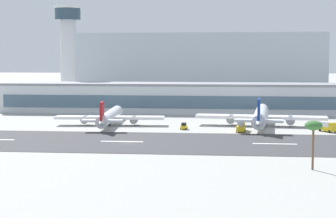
# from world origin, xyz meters

# --- Properties ---
(ground_plane) EXTENTS (1400.00, 1400.00, 0.00)m
(ground_plane) POSITION_xyz_m (0.00, 0.00, 0.00)
(ground_plane) COLOR #9E9E99
(runway_strip) EXTENTS (800.00, 39.86, 0.08)m
(runway_strip) POSITION_xyz_m (0.00, 2.13, 0.04)
(runway_strip) COLOR #38383A
(runway_strip) RESTS_ON ground_plane
(runway_centreline_dash_4) EXTENTS (12.00, 1.20, 0.01)m
(runway_centreline_dash_4) POSITION_xyz_m (-1.76, 2.13, 0.09)
(runway_centreline_dash_4) COLOR white
(runway_centreline_dash_4) RESTS_ON runway_strip
(runway_centreline_dash_5) EXTENTS (12.00, 1.20, 0.01)m
(runway_centreline_dash_5) POSITION_xyz_m (40.52, 2.13, 0.09)
(runway_centreline_dash_5) COLOR white
(runway_centreline_dash_5) RESTS_ON runway_strip
(terminal_building) EXTENTS (163.91, 21.52, 12.59)m
(terminal_building) POSITION_xyz_m (11.91, 89.39, 6.30)
(terminal_building) COLOR silver
(terminal_building) RESTS_ON ground_plane
(control_tower) EXTENTS (13.78, 13.78, 49.02)m
(control_tower) POSITION_xyz_m (-52.03, 127.35, 28.60)
(control_tower) COLOR silver
(control_tower) RESTS_ON ground_plane
(distant_hotel_block) EXTENTS (144.39, 30.80, 37.61)m
(distant_hotel_block) POSITION_xyz_m (11.43, 186.48, 18.80)
(distant_hotel_block) COLOR #A8B2BC
(distant_hotel_block) RESTS_ON ground_plane
(airliner_red_tail_gate_0) EXTENTS (38.21, 45.74, 9.54)m
(airliner_red_tail_gate_0) POSITION_xyz_m (-12.98, 39.29, 3.04)
(airliner_red_tail_gate_0) COLOR white
(airliner_red_tail_gate_0) RESTS_ON ground_plane
(airliner_navy_tail_gate_1) EXTENTS (44.97, 51.77, 10.81)m
(airliner_navy_tail_gate_1) POSITION_xyz_m (38.92, 42.52, 3.44)
(airliner_navy_tail_gate_1) COLOR white
(airliner_navy_tail_gate_1) RESTS_ON ground_plane
(service_box_truck_0) EXTENTS (5.37, 6.31, 3.25)m
(service_box_truck_0) POSITION_xyz_m (59.22, 29.41, 1.79)
(service_box_truck_0) COLOR gold
(service_box_truck_0) RESTS_ON ground_plane
(service_fuel_truck_1) EXTENTS (3.25, 8.63, 3.95)m
(service_fuel_truck_1) POSITION_xyz_m (31.94, 28.38, 2.03)
(service_fuel_truck_1) COLOR gold
(service_fuel_truck_1) RESTS_ON ground_plane
(service_baggage_tug_2) EXTENTS (2.30, 3.41, 2.20)m
(service_baggage_tug_2) POSITION_xyz_m (13.45, 31.36, 1.05)
(service_baggage_tug_2) COLOR gold
(service_baggage_tug_2) RESTS_ON ground_plane
(palm_tree_2) EXTENTS (3.70, 3.70, 10.40)m
(palm_tree_2) POSITION_xyz_m (45.48, -33.22, 9.06)
(palm_tree_2) COLOR brown
(palm_tree_2) RESTS_ON ground_plane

